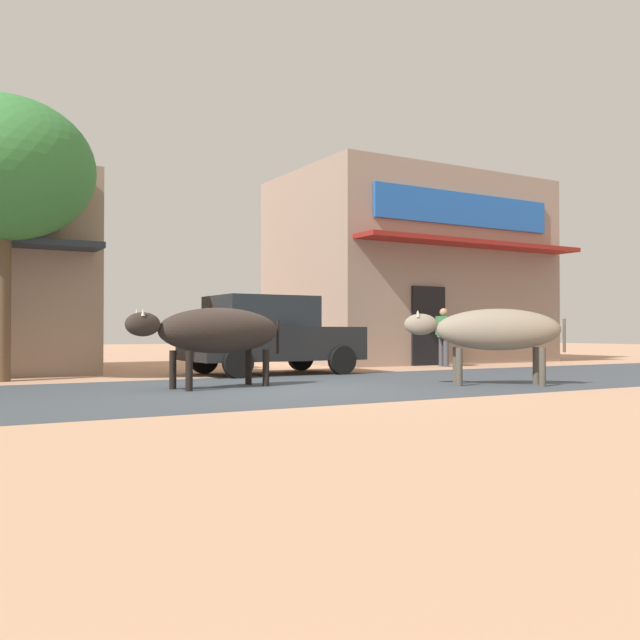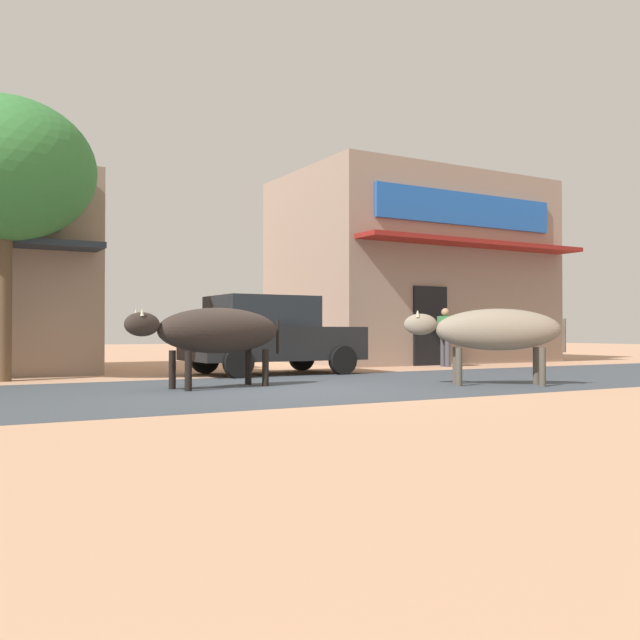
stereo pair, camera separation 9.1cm
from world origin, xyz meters
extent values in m
plane|color=tan|center=(0.00, 0.00, 0.00)|extent=(80.00, 80.00, 0.00)
cube|color=#3D444B|center=(0.00, 0.00, 0.00)|extent=(72.00, 5.48, 0.00)
cube|color=gray|center=(8.30, 7.18, 2.73)|extent=(7.61, 4.98, 5.46)
cube|color=blue|center=(8.30, 4.63, 4.26)|extent=(6.09, 0.10, 0.90)
cube|color=maroon|center=(8.30, 4.24, 3.27)|extent=(7.30, 0.90, 0.12)
cube|color=black|center=(7.02, 4.66, 1.05)|extent=(1.10, 0.06, 2.10)
cylinder|color=brown|center=(-3.47, 3.81, 1.39)|extent=(0.31, 0.31, 2.79)
ellipsoid|color=#347837|center=(-3.47, 3.81, 3.84)|extent=(3.25, 3.25, 2.60)
cube|color=black|center=(1.75, 3.37, 0.65)|extent=(3.64, 1.81, 0.70)
cube|color=#1E2328|center=(1.48, 3.37, 1.32)|extent=(2.00, 1.66, 0.64)
cylinder|color=black|center=(2.94, 4.27, 0.30)|extent=(0.60, 0.18, 0.60)
cylinder|color=black|center=(2.94, 2.47, 0.30)|extent=(0.60, 0.18, 0.60)
cylinder|color=black|center=(0.57, 4.27, 0.30)|extent=(0.60, 0.18, 0.60)
cylinder|color=black|center=(0.57, 2.47, 0.30)|extent=(0.60, 0.18, 0.60)
ellipsoid|color=#2D241F|center=(-0.60, 0.50, 0.92)|extent=(2.30, 1.10, 0.73)
ellipsoid|color=#2D241F|center=(-1.93, 0.25, 1.01)|extent=(0.60, 0.38, 0.36)
cone|color=beige|center=(-1.96, 0.14, 1.19)|extent=(0.06, 0.06, 0.12)
cone|color=beige|center=(-2.00, 0.34, 1.19)|extent=(0.06, 0.06, 0.12)
cylinder|color=black|center=(-1.26, 0.12, 0.30)|extent=(0.11, 0.11, 0.61)
cylinder|color=black|center=(-1.35, 0.61, 0.30)|extent=(0.11, 0.11, 0.61)
cylinder|color=black|center=(0.16, 0.39, 0.30)|extent=(0.11, 0.11, 0.61)
cylinder|color=black|center=(0.06, 0.87, 0.30)|extent=(0.11, 0.11, 0.61)
cylinder|color=black|center=(0.54, 0.71, 0.82)|extent=(0.05, 0.05, 0.58)
ellipsoid|color=gray|center=(3.63, -1.35, 0.93)|extent=(2.08, 1.72, 0.70)
ellipsoid|color=gray|center=(2.57, -0.62, 1.02)|extent=(0.62, 0.55, 0.36)
cone|color=beige|center=(2.47, -0.67, 1.20)|extent=(0.06, 0.06, 0.12)
cone|color=beige|center=(2.58, -0.51, 1.20)|extent=(0.06, 0.06, 0.12)
cylinder|color=#4E463B|center=(2.94, -1.16, 0.32)|extent=(0.11, 0.11, 0.64)
cylinder|color=#4E463B|center=(3.20, -0.78, 0.32)|extent=(0.11, 0.11, 0.64)
cylinder|color=#4E463B|center=(4.05, -1.92, 0.32)|extent=(0.11, 0.11, 0.64)
cylinder|color=#4E463B|center=(4.31, -1.54, 0.32)|extent=(0.11, 0.11, 0.64)
cylinder|color=#4E463B|center=(4.52, -1.97, 0.83)|extent=(0.05, 0.05, 0.56)
cylinder|color=#3F3F47|center=(6.97, 4.07, 0.38)|extent=(0.14, 0.14, 0.76)
cylinder|color=#3F3F47|center=(6.97, 3.89, 0.38)|extent=(0.14, 0.14, 0.76)
cube|color=#33723F|center=(6.97, 3.98, 1.03)|extent=(0.47, 0.46, 0.54)
sphere|color=tan|center=(6.97, 3.98, 1.40)|extent=(0.21, 0.21, 0.21)
cylinder|color=#33723F|center=(6.97, 4.24, 1.05)|extent=(0.09, 0.09, 0.48)
cylinder|color=#33723F|center=(6.97, 3.72, 1.05)|extent=(0.09, 0.09, 0.48)
camera|label=1|loc=(-4.93, -10.07, 0.90)|focal=39.70mm
camera|label=2|loc=(-4.86, -10.12, 0.90)|focal=39.70mm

